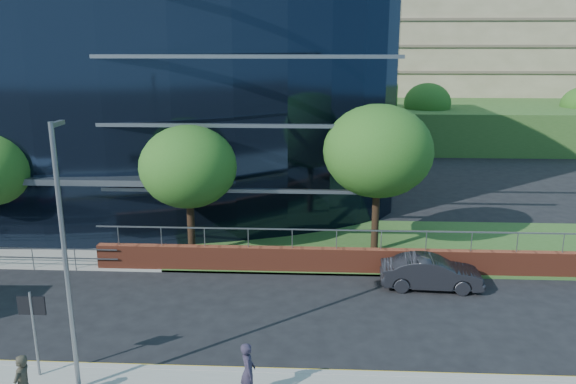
# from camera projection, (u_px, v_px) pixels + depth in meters

# --- Properties ---
(grass_verge) EXTENTS (36.00, 8.00, 0.12)m
(grass_verge) POSITION_uv_depth(u_px,v_px,m) (529.00, 248.00, 28.73)
(grass_verge) COLOR #2D511E
(grass_verge) RESTS_ON ground
(glass_office) EXTENTS (44.00, 23.10, 16.00)m
(glass_office) POSITION_uv_depth(u_px,v_px,m) (63.00, 78.00, 37.61)
(glass_office) COLOR black
(glass_office) RESTS_ON ground
(retaining_wall) EXTENTS (34.00, 0.40, 2.11)m
(retaining_wall) POSITION_uv_depth(u_px,v_px,m) (470.00, 263.00, 25.22)
(retaining_wall) COLOR maroon
(retaining_wall) RESTS_ON ground
(apartment_block) EXTENTS (60.00, 42.00, 30.00)m
(apartment_block) POSITION_uv_depth(u_px,v_px,m) (469.00, 37.00, 70.18)
(apartment_block) COLOR #2D511E
(apartment_block) RESTS_ON ground
(street_sign) EXTENTS (0.85, 0.09, 2.80)m
(street_sign) POSITION_uv_depth(u_px,v_px,m) (33.00, 316.00, 17.00)
(street_sign) COLOR slate
(street_sign) RESTS_ON pavement_near
(tree_far_c) EXTENTS (4.62, 4.62, 6.51)m
(tree_far_c) POSITION_uv_depth(u_px,v_px,m) (188.00, 167.00, 26.50)
(tree_far_c) COLOR black
(tree_far_c) RESTS_ON ground
(tree_far_d) EXTENTS (5.28, 5.28, 7.44)m
(tree_far_d) POSITION_uv_depth(u_px,v_px,m) (378.00, 151.00, 26.86)
(tree_far_d) COLOR black
(tree_far_d) RESTS_ON ground
(tree_dist_e) EXTENTS (4.62, 4.62, 6.51)m
(tree_dist_e) POSITION_uv_depth(u_px,v_px,m) (427.00, 103.00, 55.61)
(tree_dist_e) COLOR black
(tree_dist_e) RESTS_ON ground
(streetlight_east) EXTENTS (0.15, 0.77, 8.00)m
(streetlight_east) POSITION_uv_depth(u_px,v_px,m) (65.00, 253.00, 15.78)
(streetlight_east) COLOR slate
(streetlight_east) RESTS_ON pavement_near
(parked_car) EXTENTS (4.32, 1.69, 1.40)m
(parked_car) POSITION_uv_depth(u_px,v_px,m) (431.00, 273.00, 23.93)
(parked_car) COLOR black
(parked_car) RESTS_ON ground
(pedestrian) EXTENTS (0.55, 0.73, 1.79)m
(pedestrian) POSITION_uv_depth(u_px,v_px,m) (248.00, 372.00, 16.07)
(pedestrian) COLOR #262031
(pedestrian) RESTS_ON pavement_near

